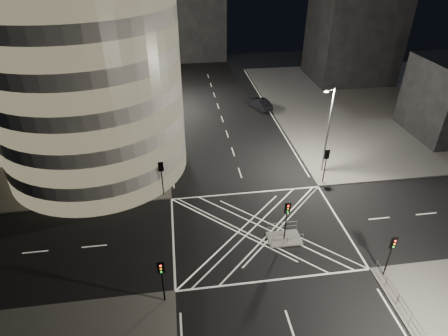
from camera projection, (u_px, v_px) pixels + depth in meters
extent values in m
plane|color=black|center=(259.00, 230.00, 35.08)|extent=(120.00, 120.00, 0.00)
cube|color=#514F4C|center=(22.00, 125.00, 54.18)|extent=(42.00, 42.00, 0.15)
cube|color=#514F4C|center=(396.00, 103.00, 61.13)|extent=(42.00, 42.00, 0.15)
cube|color=slate|center=(284.00, 238.00, 34.03)|extent=(3.00, 2.00, 0.15)
cylinder|color=gray|center=(82.00, 60.00, 38.15)|extent=(20.00, 20.00, 25.00)
cube|color=gray|center=(11.00, 40.00, 45.32)|extent=(20.00, 18.00, 25.00)
cube|color=gray|center=(76.00, 22.00, 61.68)|extent=(24.00, 16.00, 22.00)
cube|color=black|center=(353.00, 37.00, 67.63)|extent=(14.00, 12.00, 15.00)
cube|color=black|center=(182.00, 15.00, 78.38)|extent=(18.00, 8.00, 18.00)
cylinder|color=black|center=(147.00, 172.00, 40.47)|extent=(0.32, 0.32, 3.05)
ellipsoid|color=black|center=(144.00, 149.00, 38.94)|extent=(4.91, 4.91, 5.65)
cylinder|color=black|center=(148.00, 145.00, 45.41)|extent=(0.32, 0.32, 3.35)
ellipsoid|color=black|center=(145.00, 122.00, 43.83)|extent=(4.73, 4.73, 5.44)
cylinder|color=black|center=(149.00, 123.00, 50.37)|extent=(0.32, 0.32, 3.63)
ellipsoid|color=black|center=(147.00, 102.00, 48.80)|extent=(4.10, 4.10, 4.71)
cylinder|color=black|center=(150.00, 106.00, 55.43)|extent=(0.32, 0.32, 3.50)
ellipsoid|color=black|center=(148.00, 85.00, 53.68)|extent=(5.55, 5.55, 6.38)
cylinder|color=black|center=(151.00, 92.00, 60.51)|extent=(0.32, 0.32, 3.28)
ellipsoid|color=black|center=(150.00, 77.00, 59.13)|extent=(3.49, 3.49, 4.01)
cylinder|color=black|center=(163.00, 183.00, 38.84)|extent=(0.12, 0.12, 3.00)
cube|color=black|center=(161.00, 167.00, 37.80)|extent=(0.28, 0.22, 0.90)
cube|color=black|center=(161.00, 167.00, 37.80)|extent=(0.55, 0.04, 1.10)
cylinder|color=black|center=(163.00, 286.00, 27.45)|extent=(0.12, 0.12, 3.00)
cube|color=black|center=(161.00, 268.00, 26.41)|extent=(0.28, 0.22, 0.90)
cube|color=black|center=(161.00, 268.00, 26.41)|extent=(0.55, 0.04, 1.10)
cylinder|color=black|center=(325.00, 170.00, 40.95)|extent=(0.12, 0.12, 3.00)
cube|color=black|center=(327.00, 154.00, 39.91)|extent=(0.28, 0.22, 0.90)
cube|color=black|center=(327.00, 154.00, 39.91)|extent=(0.55, 0.04, 1.10)
cylinder|color=black|center=(388.00, 261.00, 29.56)|extent=(0.12, 0.12, 3.00)
cube|color=black|center=(394.00, 243.00, 28.52)|extent=(0.28, 0.22, 0.90)
cube|color=black|center=(394.00, 243.00, 28.52)|extent=(0.55, 0.04, 1.10)
cylinder|color=black|center=(286.00, 225.00, 33.19)|extent=(0.12, 0.12, 3.00)
cube|color=black|center=(288.00, 208.00, 32.15)|extent=(0.28, 0.22, 0.90)
cube|color=black|center=(288.00, 208.00, 32.15)|extent=(0.55, 0.04, 1.10)
cylinder|color=slate|center=(153.00, 131.00, 41.25)|extent=(0.20, 0.20, 10.00)
cylinder|color=slate|center=(153.00, 88.00, 38.72)|extent=(0.90, 0.10, 0.10)
cube|color=slate|center=(157.00, 89.00, 38.83)|extent=(0.50, 0.25, 0.18)
cube|color=white|center=(157.00, 90.00, 38.88)|extent=(0.42, 0.20, 0.05)
cylinder|color=slate|center=(155.00, 78.00, 56.33)|extent=(0.20, 0.20, 10.00)
cylinder|color=slate|center=(155.00, 45.00, 53.79)|extent=(0.90, 0.10, 0.10)
cube|color=slate|center=(158.00, 45.00, 53.90)|extent=(0.50, 0.25, 0.18)
cube|color=white|center=(158.00, 46.00, 53.96)|extent=(0.42, 0.20, 0.05)
cylinder|color=slate|center=(328.00, 132.00, 41.01)|extent=(0.20, 0.20, 10.00)
cylinder|color=slate|center=(331.00, 90.00, 38.38)|extent=(0.90, 0.10, 0.10)
cube|color=slate|center=(326.00, 91.00, 38.38)|extent=(0.50, 0.25, 0.18)
cube|color=white|center=(326.00, 92.00, 38.43)|extent=(0.42, 0.20, 0.05)
cube|color=slate|center=(417.00, 329.00, 25.53)|extent=(0.06, 11.70, 1.10)
cube|color=slate|center=(287.00, 240.00, 32.94)|extent=(2.80, 0.06, 1.10)
cube|color=slate|center=(282.00, 227.00, 34.45)|extent=(2.80, 0.06, 1.10)
imported|color=black|center=(259.00, 103.00, 59.03)|extent=(3.45, 5.29, 1.65)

